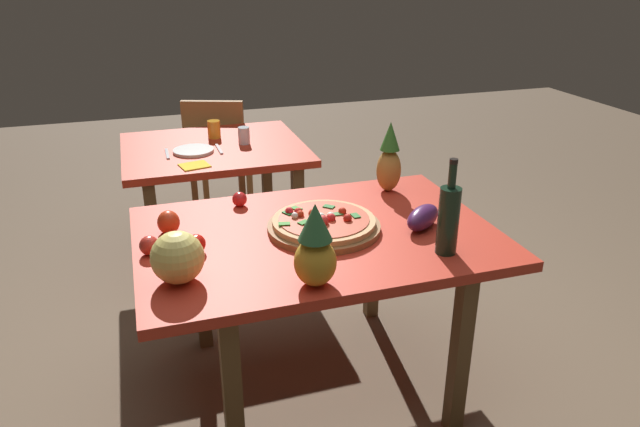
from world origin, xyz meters
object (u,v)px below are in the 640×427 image
pizza (323,221)px  melon (177,257)px  background_table (215,163)px  pineapple_right (315,249)px  pineapple_left (389,160)px  tomato_at_corner (240,199)px  drinking_glass_water (244,136)px  knife_utensil (219,149)px  fork_utensil (167,154)px  tomato_near_board (149,245)px  napkin_folded (194,166)px  display_table (317,250)px  dining_chair (218,151)px  tomato_beside_pepper (196,244)px  drinking_glass_juice (214,129)px  eggplant (423,217)px  dinner_plate (193,151)px  pizza_board (324,227)px  bell_pepper (169,222)px  wine_bottle (448,218)px

pizza → melon: size_ratio=2.30×
background_table → pineapple_right: 1.65m
pineapple_left → tomato_at_corner: (-0.68, 0.02, -0.11)m
drinking_glass_water → tomato_at_corner: bearing=-102.2°
knife_utensil → fork_utensil: bearing=179.1°
background_table → tomato_near_board: size_ratio=14.20×
napkin_folded → fork_utensil: bearing=116.0°
display_table → dining_chair: dining_chair is taller
fork_utensil → tomato_near_board: bearing=-96.5°
melon → tomato_beside_pepper: 0.21m
display_table → drinking_glass_juice: bearing=97.3°
pineapple_left → display_table: bearing=-143.6°
eggplant → dinner_plate: bearing=120.4°
pizza → tomato_near_board: pizza is taller
drinking_glass_water → fork_utensil: (-0.43, -0.07, -0.04)m
dining_chair → tomato_near_board: 2.00m
melon → dinner_plate: melon is taller
fork_utensil → pizza_board: bearing=-65.8°
background_table → pizza: bearing=-78.9°
drinking_glass_water → melon: bearing=-108.8°
pizza_board → tomato_beside_pepper: 0.50m
drinking_glass_water → pineapple_left: bearing=-62.4°
display_table → knife_utensil: knife_utensil is taller
background_table → napkin_folded: size_ratio=7.15×
pizza_board → bell_pepper: (-0.58, 0.16, 0.03)m
pineapple_left → tomato_near_board: (-1.07, -0.32, -0.11)m
drinking_glass_water → napkin_folded: (-0.32, -0.31, -0.05)m
wine_bottle → pineapple_left: size_ratio=1.10×
display_table → wine_bottle: bearing=-37.6°
pizza → pineapple_left: pineapple_left is taller
dining_chair → dinner_plate: size_ratio=3.86×
dinner_plate → knife_utensil: (0.14, 0.00, -0.00)m
pineapple_left → drinking_glass_juice: (-0.63, 1.10, -0.09)m
melon → drinking_glass_juice: bearing=77.7°
tomato_near_board → tomato_at_corner: bearing=41.5°
pineapple_right → napkin_folded: (-0.24, 1.31, -0.12)m
bell_pepper → tomato_beside_pepper: 0.22m
pineapple_right → pineapple_left: bearing=51.1°
display_table → tomato_near_board: (-0.62, 0.01, 0.11)m
pineapple_right → knife_utensil: (-0.07, 1.55, -0.12)m
pizza_board → bell_pepper: bell_pepper is taller
wine_bottle → melon: (-0.93, 0.08, -0.05)m
drinking_glass_water → drinking_glass_juice: bearing=129.3°
wine_bottle → drinking_glass_water: (-0.43, 1.55, -0.09)m
display_table → melon: 0.61m
pizza → tomato_at_corner: (-0.27, 0.34, -0.01)m
bell_pepper → background_table: bearing=73.2°
tomato_beside_pepper → tomato_near_board: tomato_near_board is taller
pineapple_right → drinking_glass_water: size_ratio=2.95×
background_table → tomato_near_board: (-0.41, -1.25, 0.13)m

